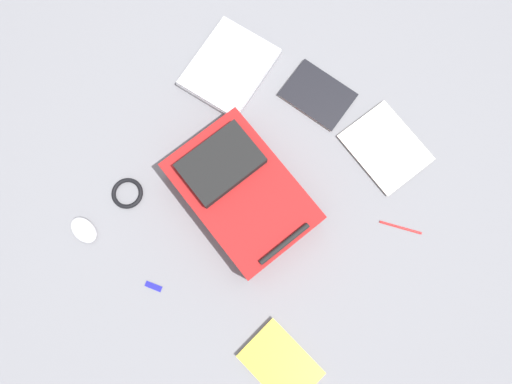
% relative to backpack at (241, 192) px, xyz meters
% --- Properties ---
extents(ground_plane, '(3.30, 3.30, 0.00)m').
position_rel_backpack_xyz_m(ground_plane, '(-0.04, 0.04, -0.07)').
color(ground_plane, slate).
extents(backpack, '(0.43, 0.53, 0.17)m').
position_rel_backpack_xyz_m(backpack, '(0.00, 0.00, 0.00)').
color(backpack, maroon).
rests_on(backpack, ground_plane).
extents(laptop, '(0.32, 0.27, 0.03)m').
position_rel_backpack_xyz_m(laptop, '(-0.36, -0.31, -0.06)').
color(laptop, '#929296').
rests_on(laptop, ground_plane).
extents(book_comic, '(0.20, 0.26, 0.02)m').
position_rel_backpack_xyz_m(book_comic, '(0.37, 0.41, -0.06)').
color(book_comic, silver).
rests_on(book_comic, ground_plane).
extents(book_manual, '(0.29, 0.32, 0.01)m').
position_rel_backpack_xyz_m(book_manual, '(-0.43, 0.31, -0.07)').
color(book_manual, silver).
rests_on(book_manual, ground_plane).
extents(book_red, '(0.17, 0.24, 0.01)m').
position_rel_backpack_xyz_m(book_red, '(-0.46, 0.01, -0.07)').
color(book_red, silver).
rests_on(book_red, ground_plane).
extents(computer_mouse, '(0.08, 0.11, 0.04)m').
position_rel_backpack_xyz_m(computer_mouse, '(0.40, -0.36, -0.05)').
color(computer_mouse, silver).
rests_on(computer_mouse, ground_plane).
extents(cable_coil, '(0.11, 0.11, 0.01)m').
position_rel_backpack_xyz_m(cable_coil, '(0.22, -0.32, -0.07)').
color(cable_coil, black).
rests_on(cable_coil, ground_plane).
extents(pen_black, '(0.06, 0.14, 0.01)m').
position_rel_backpack_xyz_m(pen_black, '(-0.22, 0.50, -0.07)').
color(pen_black, red).
rests_on(pen_black, ground_plane).
extents(usb_stick, '(0.03, 0.06, 0.01)m').
position_rel_backpack_xyz_m(usb_stick, '(0.41, -0.06, -0.07)').
color(usb_stick, '#191999').
rests_on(usb_stick, ground_plane).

